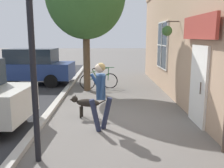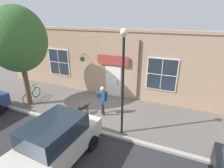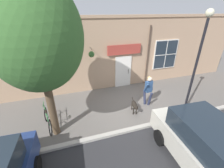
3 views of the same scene
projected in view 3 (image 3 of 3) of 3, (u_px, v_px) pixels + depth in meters
The scene contains 8 objects.
ground_plane at pixel (131, 103), 8.53m from camera, with size 90.00×90.00×0.00m, color #66605B.
storefront_facade at pixel (118, 54), 9.52m from camera, with size 0.95×18.00×4.51m.
pedestrian_walking at pixel (148, 88), 7.94m from camera, with size 0.58×0.55×1.70m.
dog_on_leash at pixel (135, 105), 7.55m from camera, with size 1.07×0.40×0.66m.
street_tree_by_curb at pixel (36, 40), 4.68m from camera, with size 3.30×2.97×5.84m.
leaning_bicycle at pixel (48, 120), 6.65m from camera, with size 1.72×0.29×1.01m.
parked_car_mid_block at pixel (209, 149), 4.64m from camera, with size 4.40×2.13×1.75m.
street_lamp at pixel (200, 51), 6.45m from camera, with size 0.32×0.32×4.82m.
Camera 3 is at (6.49, -3.23, 4.76)m, focal length 24.00 mm.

